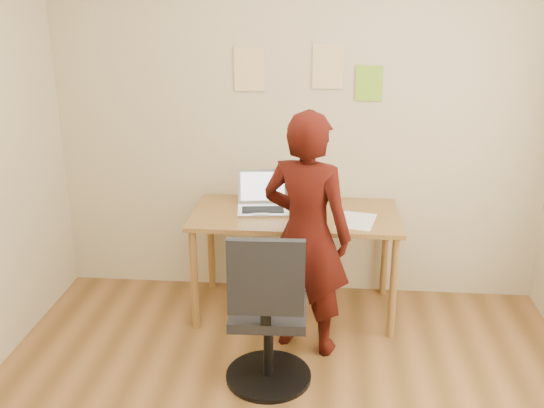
# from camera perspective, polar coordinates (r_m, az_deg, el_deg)

# --- Properties ---
(room) EXTENTS (3.58, 3.58, 2.78)m
(room) POSITION_cam_1_polar(r_m,az_deg,el_deg) (2.61, 0.73, 1.35)
(room) COLOR brown
(room) RESTS_ON ground
(desk) EXTENTS (1.40, 0.70, 0.74)m
(desk) POSITION_cam_1_polar(r_m,az_deg,el_deg) (4.14, 2.22, -1.97)
(desk) COLOR olive
(desk) RESTS_ON ground
(laptop) EXTENTS (0.38, 0.35, 0.25)m
(laptop) POSITION_cam_1_polar(r_m,az_deg,el_deg) (4.16, -0.86, 0.23)
(laptop) COLOR #B9B9C1
(laptop) RESTS_ON desk
(paper_sheet) EXTENTS (0.29, 0.36, 0.00)m
(paper_sheet) POSITION_cam_1_polar(r_m,az_deg,el_deg) (4.00, 7.96, -1.56)
(paper_sheet) COLOR white
(paper_sheet) RESTS_ON desk
(phone) EXTENTS (0.07, 0.12, 0.01)m
(phone) POSITION_cam_1_polar(r_m,az_deg,el_deg) (3.90, 3.85, -1.89)
(phone) COLOR black
(phone) RESTS_ON desk
(wall_note_left) EXTENTS (0.21, 0.00, 0.30)m
(wall_note_left) POSITION_cam_1_polar(r_m,az_deg,el_deg) (4.27, -2.14, 12.55)
(wall_note_left) COLOR #E6C289
(wall_note_left) RESTS_ON room
(wall_note_mid) EXTENTS (0.21, 0.00, 0.30)m
(wall_note_mid) POSITION_cam_1_polar(r_m,az_deg,el_deg) (4.24, 5.30, 12.76)
(wall_note_mid) COLOR #E6C289
(wall_note_mid) RESTS_ON room
(wall_note_right) EXTENTS (0.18, 0.00, 0.24)m
(wall_note_right) POSITION_cam_1_polar(r_m,az_deg,el_deg) (4.26, 9.12, 11.15)
(wall_note_right) COLOR #82B829
(wall_note_right) RESTS_ON room
(office_chair) EXTENTS (0.50, 0.50, 0.97)m
(office_chair) POSITION_cam_1_polar(r_m,az_deg,el_deg) (3.45, -0.41, -11.01)
(office_chair) COLOR black
(office_chair) RESTS_ON ground
(person) EXTENTS (0.65, 0.53, 1.53)m
(person) POSITION_cam_1_polar(r_m,az_deg,el_deg) (3.67, 3.27, -2.90)
(person) COLOR #350C07
(person) RESTS_ON ground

